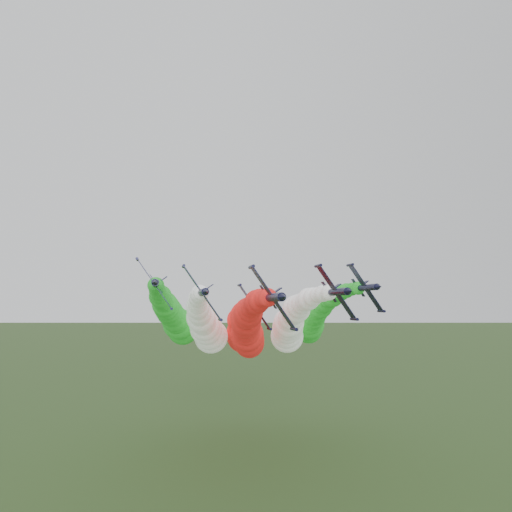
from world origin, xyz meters
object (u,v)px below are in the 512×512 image
(jet_inner_left, at_px, (206,326))
(jet_outer_right, at_px, (314,318))
(jet_lead, at_px, (248,330))
(jet_outer_left, at_px, (174,317))
(jet_inner_right, at_px, (290,325))
(jet_trail, at_px, (241,330))

(jet_inner_left, distance_m, jet_outer_right, 32.25)
(jet_lead, xyz_separation_m, jet_outer_left, (-16.73, 23.45, 2.33))
(jet_inner_left, height_order, jet_inner_right, jet_inner_right)
(jet_outer_right, relative_size, jet_trail, 1.00)
(jet_lead, relative_size, jet_outer_right, 1.00)
(jet_outer_left, bearing_deg, jet_inner_left, -39.58)
(jet_lead, xyz_separation_m, jet_inner_right, (13.29, 11.40, 0.61))
(jet_inner_left, bearing_deg, jet_lead, -62.87)
(jet_inner_left, relative_size, jet_outer_right, 1.01)
(jet_lead, bearing_deg, jet_inner_right, 40.62)
(jet_outer_left, xyz_separation_m, jet_outer_right, (39.93, -1.40, -0.47))
(jet_trail, bearing_deg, jet_inner_left, -127.90)
(jet_outer_right, bearing_deg, jet_inner_left, -170.42)
(jet_inner_right, relative_size, jet_outer_right, 1.01)
(jet_outer_left, bearing_deg, jet_trail, 22.65)
(jet_inner_right, xyz_separation_m, jet_outer_right, (9.91, 10.65, 1.25))
(jet_inner_left, xyz_separation_m, jet_outer_left, (-8.18, 6.76, 2.11))
(jet_inner_right, bearing_deg, jet_outer_right, 47.05)
(jet_inner_right, bearing_deg, jet_trail, 116.42)
(jet_trail, bearing_deg, jet_inner_right, -63.58)
(jet_lead, height_order, jet_outer_left, jet_outer_left)
(jet_inner_left, xyz_separation_m, jet_inner_right, (21.84, -5.29, 0.39))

